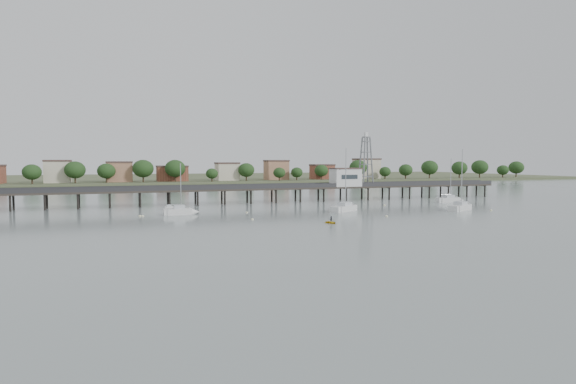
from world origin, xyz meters
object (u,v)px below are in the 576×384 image
object	(u,v)px
sailboat_e	(453,200)
pier	(262,189)
sailboat_c	(348,208)
sailboat_b	(184,211)
yellow_dinghy	(331,223)
lattice_tower	(366,162)
white_tender	(172,208)
sailboat_d	(463,207)

from	to	relation	value
sailboat_e	pier	bearing A→B (deg)	165.77
sailboat_c	sailboat_b	xyz separation A→B (m)	(-35.96, 4.68, 0.02)
sailboat_b	yellow_dinghy	bearing A→B (deg)	-44.93
lattice_tower	sailboat_e	xyz separation A→B (m)	(18.08, -15.80, -10.46)
sailboat_e	white_tender	size ratio (longest dim) A/B	3.72
sailboat_e	sailboat_b	distance (m)	73.26
yellow_dinghy	sailboat_b	bearing A→B (deg)	120.94
sailboat_b	lattice_tower	bearing A→B (deg)	21.69
pier	white_tender	world-z (taller)	pier
lattice_tower	sailboat_d	world-z (taller)	lattice_tower
yellow_dinghy	lattice_tower	bearing A→B (deg)	40.76
sailboat_e	white_tender	xyz separation A→B (m)	(-74.29, 5.33, -0.25)
lattice_tower	sailboat_c	distance (m)	34.08
pier	sailboat_b	world-z (taller)	sailboat_b
sailboat_d	yellow_dinghy	xyz separation A→B (m)	(-38.73, -11.51, -0.63)
lattice_tower	yellow_dinghy	distance (m)	56.11
sailboat_c	sailboat_b	distance (m)	36.26
sailboat_e	lattice_tower	bearing A→B (deg)	142.30
sailboat_c	yellow_dinghy	world-z (taller)	sailboat_c
sailboat_d	white_tender	world-z (taller)	sailboat_d
lattice_tower	sailboat_d	distance (m)	35.65
sailboat_c	white_tender	distance (m)	40.44
sailboat_c	sailboat_d	distance (m)	26.86
sailboat_b	white_tender	bearing A→B (deg)	96.67
sailboat_e	sailboat_b	xyz separation A→B (m)	(-73.03, -5.81, 0.01)
sailboat_c	white_tender	bearing A→B (deg)	124.33
sailboat_b	white_tender	world-z (taller)	sailboat_b
lattice_tower	white_tender	size ratio (longest dim) A/B	4.58
sailboat_d	white_tender	bearing A→B (deg)	132.43
yellow_dinghy	sailboat_c	bearing A→B (deg)	41.49
sailboat_e	sailboat_b	bearing A→B (deg)	-172.00
lattice_tower	sailboat_e	bearing A→B (deg)	-41.15
sailboat_c	yellow_dinghy	size ratio (longest dim) A/B	5.81
sailboat_c	sailboat_e	size ratio (longest dim) A/B	1.19
pier	yellow_dinghy	world-z (taller)	pier
pier	yellow_dinghy	distance (m)	45.04
lattice_tower	sailboat_b	distance (m)	59.96
white_tender	sailboat_c	bearing A→B (deg)	-19.78
sailboat_d	sailboat_b	xyz separation A→B (m)	(-61.88, 11.75, 0.02)
lattice_tower	sailboat_d	size ratio (longest dim) A/B	1.05
sailboat_e	yellow_dinghy	distance (m)	57.74
sailboat_b	yellow_dinghy	distance (m)	32.82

